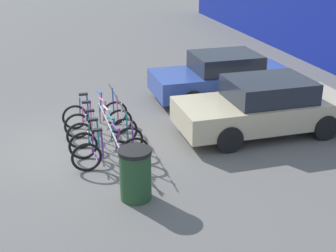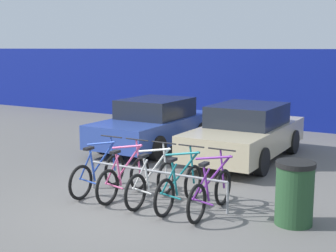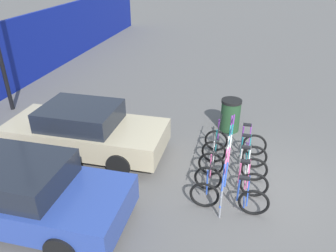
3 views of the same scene
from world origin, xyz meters
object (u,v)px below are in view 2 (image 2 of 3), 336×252
object	(u,v)px
bicycle_pink	(124,178)
bicycle_purple	(211,192)
bicycle_teal	(179,187)
trash_bin	(294,193)
car_blue	(154,124)
bicycle_blue	(98,173)
bicycle_white	(152,182)
car_beige	(246,132)
bike_rack	(155,175)

from	to	relation	value
bicycle_pink	bicycle_purple	bearing A→B (deg)	3.79
bicycle_teal	trash_bin	size ratio (longest dim) A/B	1.66
bicycle_purple	car_blue	xyz separation A→B (m)	(-3.63, 4.04, 0.31)
bicycle_blue	bicycle_teal	size ratio (longest dim) A/B	1.00
bicycle_pink	bicycle_white	bearing A→B (deg)	3.79
bicycle_purple	car_beige	size ratio (longest dim) A/B	0.39
bike_rack	bicycle_blue	bearing A→B (deg)	-172.97
bicycle_blue	bicycle_pink	bearing A→B (deg)	-1.53
bicycle_pink	bike_rack	bearing A→B (deg)	17.96
bicycle_purple	car_blue	bearing A→B (deg)	134.87
bicycle_blue	bicycle_purple	xyz separation A→B (m)	(2.41, 0.00, 0.00)
bicycle_white	bicycle_purple	xyz separation A→B (m)	(1.18, 0.00, 0.00)
car_beige	trash_bin	size ratio (longest dim) A/B	4.24
bicycle_blue	bicycle_purple	bearing A→B (deg)	-1.53
bicycle_blue	bicycle_pink	size ratio (longest dim) A/B	1.00
bicycle_white	trash_bin	bearing A→B (deg)	8.76
bike_rack	car_beige	world-z (taller)	car_beige
car_blue	bicycle_teal	bearing A→B (deg)	-53.19
bicycle_blue	car_beige	size ratio (longest dim) A/B	0.39
bicycle_teal	bicycle_purple	xyz separation A→B (m)	(0.60, 0.00, 0.00)
bike_rack	bicycle_purple	xyz separation A→B (m)	(1.21, -0.15, -0.10)
bicycle_white	bicycle_teal	world-z (taller)	same
bicycle_white	bicycle_purple	world-z (taller)	same
car_blue	bike_rack	bearing A→B (deg)	-58.11
car_beige	trash_bin	distance (m)	4.44
bike_rack	bicycle_purple	bearing A→B (deg)	-7.03
car_blue	trash_bin	size ratio (longest dim) A/B	4.07
bicycle_pink	trash_bin	size ratio (longest dim) A/B	1.66
bicycle_white	car_beige	distance (m)	4.08
bicycle_white	bicycle_pink	bearing A→B (deg)	-176.57
bicycle_teal	bicycle_purple	bearing A→B (deg)	0.24
bicycle_white	bike_rack	bearing A→B (deg)	102.22
bicycle_pink	car_blue	distance (m)	4.45
bicycle_purple	car_beige	xyz separation A→B (m)	(-0.90, 4.05, 0.31)
bicycle_blue	bike_rack	bearing A→B (deg)	5.49
trash_bin	bicycle_teal	bearing A→B (deg)	-173.11
bicycle_purple	bicycle_blue	bearing A→B (deg)	-177.04
bike_rack	car_beige	size ratio (longest dim) A/B	0.68
car_blue	car_beige	xyz separation A→B (m)	(2.73, 0.01, 0.00)
bicycle_blue	bicycle_pink	world-z (taller)	same
car_blue	car_beige	bearing A→B (deg)	0.30
bicycle_blue	car_beige	distance (m)	4.34
bicycle_blue	car_beige	bearing A→B (deg)	68.01
bike_rack	bicycle_teal	size ratio (longest dim) A/B	1.73
car_blue	car_beige	size ratio (longest dim) A/B	0.96
bicycle_white	trash_bin	xyz separation A→B (m)	(2.54, 0.24, 0.14)
trash_bin	car_blue	bearing A→B (deg)	142.66
bike_rack	trash_bin	bearing A→B (deg)	1.97
bike_rack	bicycle_purple	distance (m)	1.22
bicycle_blue	car_beige	world-z (taller)	car_beige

